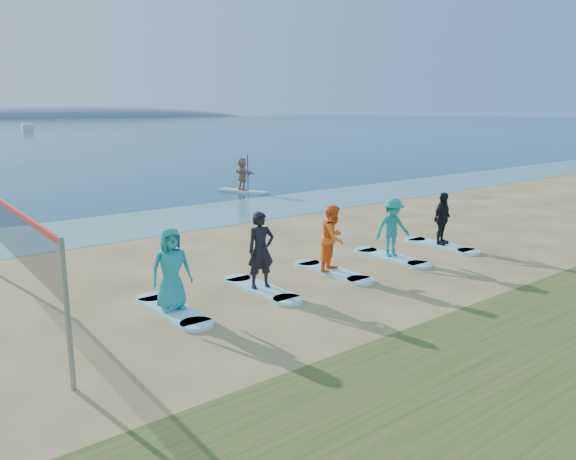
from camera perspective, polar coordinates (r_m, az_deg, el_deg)
ground at (r=14.46m, az=5.18°, el=-5.54°), size 600.00×600.00×0.00m
shallow_water at (r=22.95m, az=-13.28°, el=0.85°), size 600.00×600.00×0.00m
island_ridge at (r=327.09m, az=-20.46°, el=10.67°), size 220.00×56.00×18.00m
volleyball_net at (r=13.57m, az=-26.74°, el=0.31°), size 0.45×9.08×2.50m
paddleboard at (r=30.39m, az=-4.62°, el=3.96°), size 1.55×3.07×0.12m
paddleboarder at (r=30.27m, az=-4.65°, el=5.71°), size 0.56×1.64×1.76m
boat_offshore_b at (r=129.21m, az=-24.93°, el=9.13°), size 3.19×6.40×1.36m
surfboard_0 at (r=12.74m, az=-11.61°, el=-8.01°), size 0.70×2.20×0.09m
student_0 at (r=12.45m, az=-11.80°, el=-3.87°), size 0.96×0.69×1.82m
surfboard_1 at (r=13.93m, az=-2.74°, el=-6.01°), size 0.70×2.20×0.09m
student_1 at (r=13.65m, az=-2.78°, el=-2.05°), size 0.76×0.58×1.89m
surfboard_2 at (r=15.40m, az=4.55°, el=-4.24°), size 0.70×2.20×0.09m
student_2 at (r=15.16m, az=4.61°, el=-0.81°), size 1.08×0.98×1.80m
surfboard_3 at (r=17.08m, az=10.45°, el=-2.75°), size 0.70×2.20×0.09m
student_3 at (r=16.87m, az=10.57°, el=0.25°), size 1.26×0.94×1.74m
surfboard_4 at (r=18.93m, az=15.25°, el=-1.52°), size 0.70×2.20×0.09m
student_4 at (r=18.74m, az=15.40°, el=1.14°), size 1.06×0.59×1.70m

